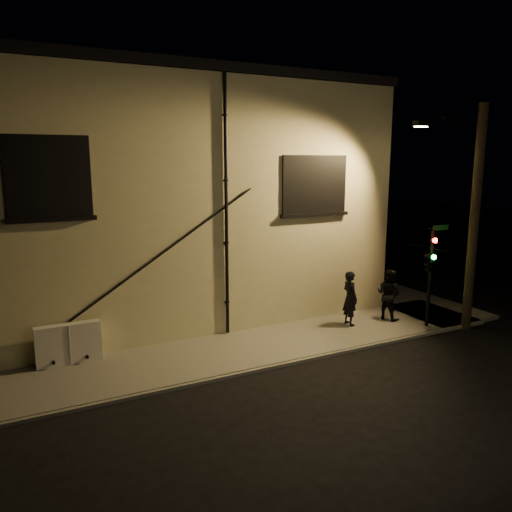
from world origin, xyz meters
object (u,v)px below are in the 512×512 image
utility_cabinet (69,344)px  pedestrian_a (350,298)px  traffic_signal (429,260)px  streetlamp_pole (472,214)px  pedestrian_b (388,294)px

utility_cabinet → pedestrian_a: (9.23, -0.92, 0.38)m
utility_cabinet → traffic_signal: traffic_signal is taller
utility_cabinet → streetlamp_pole: streetlamp_pole is taller
pedestrian_a → streetlamp_pole: (3.57, -1.85, 2.95)m
utility_cabinet → pedestrian_b: 10.92m
streetlamp_pole → utility_cabinet: bearing=167.8°
utility_cabinet → traffic_signal: size_ratio=0.50×
utility_cabinet → pedestrian_a: size_ratio=0.92×
pedestrian_b → traffic_signal: traffic_signal is taller
traffic_signal → streetlamp_pole: streetlamp_pole is taller
pedestrian_a → traffic_signal: 2.96m
pedestrian_b → streetlamp_pole: streetlamp_pole is taller
pedestrian_b → streetlamp_pole: size_ratio=0.24×
pedestrian_b → streetlamp_pole: 3.95m
utility_cabinet → streetlamp_pole: (12.79, -2.77, 3.33)m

